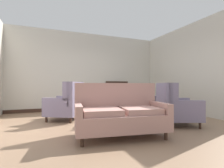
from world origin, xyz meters
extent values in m
plane|color=#896B51|center=(0.00, 0.00, 0.00)|extent=(7.98, 7.98, 0.00)
cube|color=beige|center=(0.00, 2.77, 1.46)|extent=(5.86, 0.08, 2.92)
cube|color=beige|center=(2.85, 0.83, 1.46)|extent=(0.08, 3.88, 2.92)
cube|color=#382319|center=(0.00, 2.71, 0.06)|extent=(5.70, 0.03, 0.12)
cylinder|color=#382319|center=(-0.07, 0.12, 0.46)|extent=(0.81, 0.81, 0.04)
cylinder|color=#382319|center=(-0.07, 0.12, 0.24)|extent=(0.10, 0.10, 0.40)
cube|color=#382319|center=(0.15, 0.10, 0.04)|extent=(0.28, 0.08, 0.07)
cube|color=#382319|center=(-0.19, 0.31, 0.04)|extent=(0.20, 0.27, 0.07)
cube|color=#382319|center=(-0.16, -0.08, 0.04)|extent=(0.17, 0.28, 0.07)
cylinder|color=beige|center=(-0.07, 0.13, 0.49)|extent=(0.09, 0.09, 0.02)
ellipsoid|color=beige|center=(-0.07, 0.13, 0.61)|extent=(0.16, 0.16, 0.22)
cylinder|color=beige|center=(-0.07, 0.13, 0.78)|extent=(0.07, 0.07, 0.12)
torus|color=beige|center=(-0.07, 0.13, 0.84)|extent=(0.13, 0.13, 0.02)
cube|color=tan|center=(-0.32, -0.91, 0.28)|extent=(1.70, 1.04, 0.28)
cube|color=tan|center=(-0.27, -0.58, 0.69)|extent=(1.60, 0.38, 0.54)
cube|color=tan|center=(-0.67, -0.90, 0.47)|extent=(0.72, 0.69, 0.10)
cube|color=tan|center=(0.02, -1.00, 0.47)|extent=(0.72, 0.69, 0.10)
cube|color=tan|center=(-1.06, -0.85, 0.51)|extent=(0.22, 0.71, 0.18)
cube|color=tan|center=(0.41, -1.07, 0.51)|extent=(0.22, 0.71, 0.18)
cylinder|color=#382319|center=(-1.06, -1.12, 0.07)|extent=(0.06, 0.06, 0.14)
cylinder|color=#382319|center=(0.32, -1.33, 0.07)|extent=(0.06, 0.06, 0.14)
cylinder|color=#382319|center=(-0.96, -0.49, 0.07)|extent=(0.06, 0.06, 0.14)
cylinder|color=#382319|center=(0.42, -0.70, 0.07)|extent=(0.06, 0.06, 0.14)
cube|color=slate|center=(1.22, 0.71, 0.27)|extent=(1.12, 1.09, 0.27)
cube|color=slate|center=(0.91, 0.54, 0.69)|extent=(0.50, 0.75, 0.56)
cube|color=slate|center=(1.16, 0.29, 0.75)|extent=(0.22, 0.19, 0.42)
cube|color=slate|center=(0.82, 0.88, 0.75)|extent=(0.22, 0.19, 0.42)
cube|color=slate|center=(1.43, 0.44, 0.51)|extent=(0.69, 0.45, 0.22)
cube|color=slate|center=(1.09, 1.03, 0.51)|extent=(0.69, 0.45, 0.22)
cylinder|color=#382319|center=(1.66, 0.61, 0.07)|extent=(0.06, 0.06, 0.14)
cylinder|color=#382319|center=(1.36, 1.15, 0.07)|extent=(0.06, 0.06, 0.14)
cylinder|color=#382319|center=(1.07, 0.28, 0.07)|extent=(0.06, 0.06, 0.14)
cylinder|color=#382319|center=(0.77, 0.81, 0.07)|extent=(0.06, 0.06, 0.14)
cube|color=slate|center=(1.31, -0.57, 0.27)|extent=(1.07, 1.07, 0.26)
cube|color=slate|center=(0.99, -0.45, 0.69)|extent=(0.44, 0.81, 0.57)
cube|color=slate|center=(0.94, -0.82, 0.76)|extent=(0.22, 0.17, 0.43)
cube|color=slate|center=(1.21, -0.15, 0.76)|extent=(0.22, 0.17, 0.43)
cube|color=slate|center=(1.22, -0.93, 0.50)|extent=(0.70, 0.36, 0.20)
cube|color=slate|center=(1.49, -0.26, 0.50)|extent=(0.70, 0.36, 0.20)
cylinder|color=#382319|center=(1.49, -1.01, 0.07)|extent=(0.06, 0.06, 0.14)
cylinder|color=#382319|center=(1.74, -0.39, 0.07)|extent=(0.06, 0.06, 0.14)
cylinder|color=#382319|center=(0.88, -0.76, 0.07)|extent=(0.06, 0.06, 0.14)
cylinder|color=#382319|center=(1.13, -0.14, 0.07)|extent=(0.06, 0.06, 0.14)
cube|color=slate|center=(-1.08, 1.03, 0.27)|extent=(1.11, 1.13, 0.26)
cube|color=slate|center=(-0.79, 0.86, 0.71)|extent=(0.55, 0.80, 0.61)
cube|color=slate|center=(-0.68, 1.23, 0.78)|extent=(0.22, 0.19, 0.46)
cube|color=slate|center=(-1.06, 0.59, 0.78)|extent=(0.22, 0.19, 0.46)
cube|color=slate|center=(-0.93, 1.38, 0.51)|extent=(0.65, 0.44, 0.21)
cube|color=slate|center=(-1.31, 0.74, 0.51)|extent=(0.65, 0.44, 0.21)
cylinder|color=#382319|center=(-1.17, 1.49, 0.07)|extent=(0.06, 0.06, 0.14)
cylinder|color=#382319|center=(-1.52, 0.90, 0.07)|extent=(0.06, 0.06, 0.14)
cylinder|color=#382319|center=(-0.63, 1.16, 0.07)|extent=(0.06, 0.06, 0.14)
cylinder|color=#382319|center=(-0.98, 0.58, 0.07)|extent=(0.06, 0.06, 0.14)
cylinder|color=#382319|center=(0.92, 1.45, 0.67)|extent=(0.48, 0.48, 0.03)
cylinder|color=#382319|center=(0.92, 1.45, 0.33)|extent=(0.07, 0.07, 0.65)
cylinder|color=#382319|center=(0.92, 1.45, 0.02)|extent=(0.31, 0.31, 0.04)
cube|color=#382319|center=(1.17, 2.47, 0.47)|extent=(0.96, 0.41, 0.73)
cube|color=#382319|center=(1.17, 2.65, 0.96)|extent=(0.96, 0.04, 0.26)
cube|color=#382319|center=(0.74, 2.32, 0.05)|extent=(0.06, 0.06, 0.10)
cube|color=#382319|center=(1.60, 2.32, 0.05)|extent=(0.06, 0.06, 0.10)
cube|color=#382319|center=(0.74, 2.62, 0.05)|extent=(0.06, 0.06, 0.10)
cube|color=#382319|center=(1.60, 2.62, 0.05)|extent=(0.06, 0.06, 0.10)
camera|label=1|loc=(-1.60, -3.65, 0.91)|focal=27.29mm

